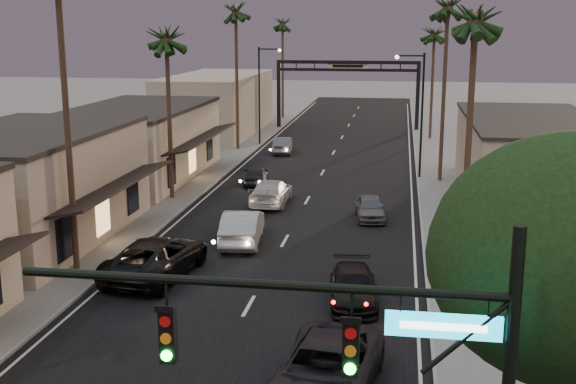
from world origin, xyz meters
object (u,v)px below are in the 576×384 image
(palm_rb, at_px, (448,2))
(curbside_black, at_px, (353,287))
(streetlight_left, at_px, (262,88))
(curbside_near, at_px, (325,371))
(oncoming_pickup, at_px, (156,257))
(streetlight_right, at_px, (418,105))
(palm_lc, at_px, (166,32))
(palm_rc, at_px, (435,30))
(arch, at_px, (348,77))
(palm_ra, at_px, (476,11))
(palm_far, at_px, (283,21))
(oncoming_silver, at_px, (242,227))
(palm_ld, at_px, (236,7))
(traffic_signal, at_px, (391,376))

(palm_rb, xyz_separation_m, curbside_black, (-4.54, -23.96, -11.75))
(streetlight_left, distance_m, curbside_near, 47.13)
(oncoming_pickup, bearing_deg, streetlight_right, -110.01)
(palm_lc, bearing_deg, palm_rc, 58.44)
(arch, bearing_deg, palm_lc, -104.20)
(palm_rc, height_order, oncoming_pickup, palm_rc)
(streetlight_right, bearing_deg, palm_rb, -30.76)
(palm_ra, xyz_separation_m, palm_rc, (0.00, 40.00, -0.97))
(streetlight_left, xyz_separation_m, oncoming_pickup, (2.17, -36.17, -4.44))
(palm_far, height_order, oncoming_pickup, palm_far)
(palm_lc, height_order, palm_ra, palm_ra)
(palm_far, distance_m, curbside_near, 67.62)
(palm_ra, xyz_separation_m, oncoming_silver, (-10.69, 3.33, -10.58))
(palm_ld, relative_size, oncoming_pickup, 2.23)
(palm_lc, distance_m, palm_rc, 32.86)
(palm_rb, distance_m, palm_rc, 20.09)
(palm_lc, relative_size, palm_rc, 1.00)
(traffic_signal, distance_m, curbside_black, 16.72)
(curbside_near, xyz_separation_m, curbside_black, (0.31, 7.73, -0.18))
(streetlight_right, distance_m, curbside_black, 25.55)
(oncoming_pickup, height_order, curbside_black, oncoming_pickup)
(palm_ra, relative_size, oncoming_silver, 2.52)
(palm_ra, xyz_separation_m, palm_far, (-16.90, 54.00, 0.00))
(curbside_near, distance_m, curbside_black, 7.74)
(streetlight_left, height_order, palm_lc, palm_lc)
(streetlight_right, height_order, palm_far, palm_far)
(traffic_signal, distance_m, streetlight_left, 55.45)
(oncoming_pickup, bearing_deg, curbside_black, 175.23)
(palm_lc, distance_m, oncoming_silver, 14.48)
(arch, height_order, palm_far, palm_far)
(streetlight_left, height_order, palm_far, palm_far)
(palm_ra, distance_m, curbside_black, 12.35)
(palm_ra, relative_size, palm_rb, 0.93)
(palm_ra, bearing_deg, streetlight_right, 94.57)
(palm_ra, relative_size, palm_far, 1.00)
(arch, bearing_deg, oncoming_pickup, -95.63)
(palm_lc, distance_m, oncoming_pickup, 17.53)
(oncoming_silver, relative_size, curbside_near, 0.86)
(palm_rb, xyz_separation_m, oncoming_pickup, (-13.35, -22.17, -11.53))
(palm_ld, xyz_separation_m, curbside_near, (12.35, -42.69, -11.57))
(streetlight_left, relative_size, palm_ra, 0.68)
(streetlight_right, distance_m, curbside_near, 33.15)
(palm_ld, xyz_separation_m, oncoming_pickup, (3.85, -33.17, -11.53))
(traffic_signal, relative_size, oncoming_pickup, 1.34)
(streetlight_left, bearing_deg, palm_lc, -94.37)
(palm_rc, bearing_deg, oncoming_pickup, -107.57)
(traffic_signal, height_order, palm_rc, palm_rc)
(palm_rb, distance_m, curbside_near, 34.08)
(streetlight_right, height_order, palm_ra, palm_ra)
(palm_ld, relative_size, oncoming_silver, 2.72)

